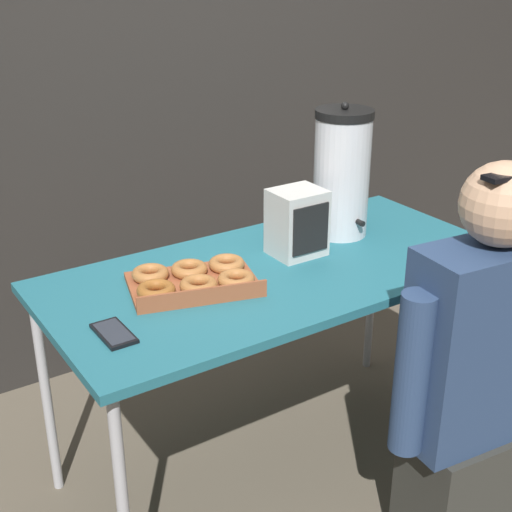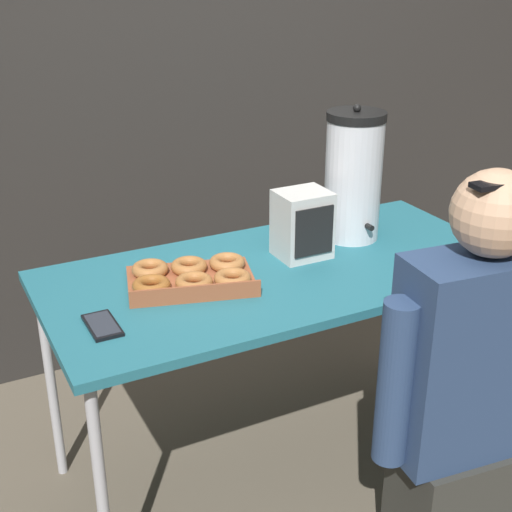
% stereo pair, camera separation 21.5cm
% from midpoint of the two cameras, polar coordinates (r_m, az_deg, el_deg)
% --- Properties ---
extents(ground_plane, '(12.00, 12.00, 0.00)m').
position_cam_midpoint_polar(ground_plane, '(2.63, 4.20, -16.27)').
color(ground_plane, brown).
extents(back_wall, '(6.00, 0.11, 2.89)m').
position_cam_midpoint_polar(back_wall, '(2.93, -5.66, 18.94)').
color(back_wall, '#282623').
rests_on(back_wall, ground).
extents(folding_table, '(1.47, 0.70, 0.76)m').
position_cam_midpoint_polar(folding_table, '(2.24, 4.74, -2.23)').
color(folding_table, '#236675').
rests_on(folding_table, ground).
extents(donut_box, '(0.43, 0.35, 0.05)m').
position_cam_midpoint_polar(donut_box, '(2.11, -2.31, -1.75)').
color(donut_box, brown).
rests_on(donut_box, folding_table).
extents(coffee_urn, '(0.20, 0.22, 0.46)m').
position_cam_midpoint_polar(coffee_urn, '(2.42, 10.34, 6.27)').
color(coffee_urn, silver).
rests_on(coffee_urn, folding_table).
extents(cell_phone, '(0.08, 0.15, 0.01)m').
position_cam_midpoint_polar(cell_phone, '(1.90, -9.06, -5.58)').
color(cell_phone, black).
rests_on(cell_phone, folding_table).
extents(space_heater, '(0.16, 0.15, 0.22)m').
position_cam_midpoint_polar(space_heater, '(2.28, 6.46, 2.48)').
color(space_heater, silver).
rests_on(space_heater, folding_table).
extents(person_seated, '(0.56, 0.26, 1.21)m').
position_cam_midpoint_polar(person_seated, '(2.04, 19.64, -10.70)').
color(person_seated, '#33332D').
rests_on(person_seated, ground).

